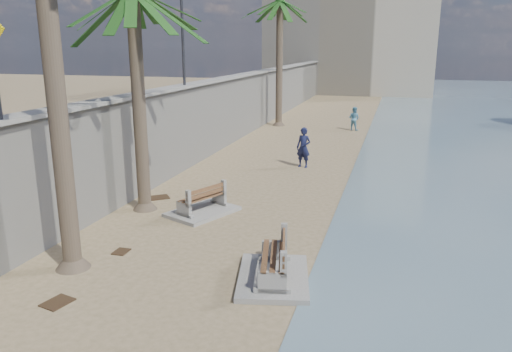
{
  "coord_description": "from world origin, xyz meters",
  "views": [
    {
      "loc": [
        3.75,
        -7.84,
        5.27
      ],
      "look_at": [
        -0.5,
        7.0,
        1.2
      ],
      "focal_mm": 35.0,
      "sensor_mm": 36.0,
      "label": 1
    }
  ],
  "objects_px": {
    "bench_near": "(273,263)",
    "person_b": "(354,117)",
    "palm_back": "(280,3)",
    "person_a": "(304,145)",
    "bench_far": "(202,202)"
  },
  "relations": [
    {
      "from": "bench_near",
      "to": "bench_far",
      "type": "bearing_deg",
      "value": 130.34
    },
    {
      "from": "bench_near",
      "to": "person_a",
      "type": "bearing_deg",
      "value": 97.2
    },
    {
      "from": "palm_back",
      "to": "person_b",
      "type": "distance_m",
      "value": 8.63
    },
    {
      "from": "palm_back",
      "to": "person_a",
      "type": "relative_size",
      "value": 4.34
    },
    {
      "from": "bench_far",
      "to": "person_b",
      "type": "distance_m",
      "value": 18.05
    },
    {
      "from": "bench_near",
      "to": "bench_far",
      "type": "distance_m",
      "value": 5.16
    },
    {
      "from": "bench_near",
      "to": "person_b",
      "type": "xyz_separation_m",
      "value": [
        -0.16,
        21.7,
        0.39
      ]
    },
    {
      "from": "person_b",
      "to": "bench_far",
      "type": "bearing_deg",
      "value": 101.19
    },
    {
      "from": "bench_near",
      "to": "person_a",
      "type": "distance_m",
      "value": 11.14
    },
    {
      "from": "person_b",
      "to": "person_a",
      "type": "bearing_deg",
      "value": 104.74
    },
    {
      "from": "bench_near",
      "to": "person_b",
      "type": "bearing_deg",
      "value": 90.43
    },
    {
      "from": "palm_back",
      "to": "person_a",
      "type": "bearing_deg",
      "value": -71.28
    },
    {
      "from": "bench_far",
      "to": "person_a",
      "type": "height_order",
      "value": "person_a"
    },
    {
      "from": "bench_far",
      "to": "person_a",
      "type": "bearing_deg",
      "value": 74.69
    },
    {
      "from": "person_a",
      "to": "person_b",
      "type": "bearing_deg",
      "value": 98.0
    }
  ]
}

